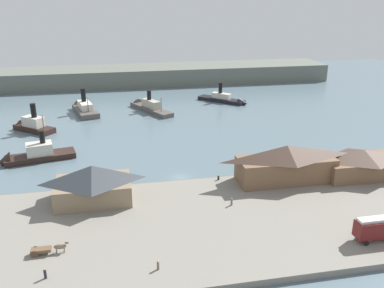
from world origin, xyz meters
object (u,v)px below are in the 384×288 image
object	(u,v)px
pedestrian_by_tram	(158,265)
ferry_mid_harbor	(147,106)
street_tram	(381,227)
horse_cart	(48,249)
pedestrian_walking_west	(45,274)
ferry_moored_west	(84,108)
ferry_approaching_east	(227,100)
ferry_shed_west_terminal	(93,183)
ferry_shed_central_terminal	(286,163)
pedestrian_walking_east	(232,202)
ferry_moored_east	(31,156)
ferry_departing_north	(31,125)
mooring_post_east	(218,178)
ferry_shed_customs_shed	(363,163)

from	to	relation	value
pedestrian_by_tram	ferry_mid_harbor	bearing A→B (deg)	85.75
street_tram	horse_cart	xyz separation A→B (m)	(-54.87, 6.65, -1.59)
pedestrian_walking_west	ferry_moored_west	xyz separation A→B (m)	(0.70, 96.81, -0.44)
street_tram	ferry_approaching_east	world-z (taller)	ferry_approaching_east
ferry_shed_west_terminal	ferry_shed_central_terminal	bearing A→B (deg)	1.87
ferry_approaching_east	horse_cart	bearing A→B (deg)	-120.89
pedestrian_by_tram	pedestrian_walking_east	bearing A→B (deg)	46.05
pedestrian_walking_east	ferry_moored_west	xyz separation A→B (m)	(-32.45, 80.68, -0.42)
ferry_shed_west_terminal	ferry_moored_east	world-z (taller)	ferry_shed_west_terminal
horse_cart	ferry_approaching_east	bearing A→B (deg)	59.11
pedestrian_by_tram	pedestrian_walking_east	distance (m)	23.96
ferry_shed_west_terminal	horse_cart	xyz separation A→B (m)	(-6.75, -17.25, -2.94)
horse_cart	ferry_departing_north	world-z (taller)	ferry_departing_north
horse_cart	pedestrian_by_tram	xyz separation A→B (m)	(16.90, -7.42, -0.22)
street_tram	ferry_shed_west_terminal	bearing A→B (deg)	153.58
ferry_mid_harbor	ferry_moored_east	bearing A→B (deg)	-127.62
ferry_shed_central_terminal	pedestrian_walking_west	distance (m)	54.29
ferry_shed_west_terminal	street_tram	bearing A→B (deg)	-26.42
mooring_post_east	ferry_shed_west_terminal	bearing A→B (deg)	-170.51
ferry_shed_central_terminal	street_tram	world-z (taller)	ferry_shed_central_terminal
pedestrian_by_tram	horse_cart	bearing A→B (deg)	156.30
pedestrian_by_tram	pedestrian_walking_east	world-z (taller)	pedestrian_walking_east
ferry_shed_customs_shed	ferry_approaching_east	world-z (taller)	ferry_approaching_east
pedestrian_walking_east	ferry_mid_harbor	size ratio (longest dim) A/B	0.07
ferry_shed_west_terminal	ferry_shed_central_terminal	world-z (taller)	ferry_shed_central_terminal
horse_cart	mooring_post_east	xyz separation A→B (m)	(33.95, 21.80, -0.47)
ferry_shed_customs_shed	horse_cart	world-z (taller)	ferry_shed_customs_shed
street_tram	ferry_shed_customs_shed	bearing A→B (deg)	63.86
ferry_approaching_east	ferry_departing_north	bearing A→B (deg)	-162.04
pedestrian_walking_west	ferry_approaching_east	bearing A→B (deg)	60.89
ferry_shed_customs_shed	ferry_mid_harbor	size ratio (longest dim) A/B	0.79
horse_cart	pedestrian_walking_east	bearing A→B (deg)	16.35
ferry_moored_west	ferry_mid_harbor	bearing A→B (deg)	-4.45
ferry_shed_west_terminal	ferry_moored_east	bearing A→B (deg)	121.10
ferry_shed_customs_shed	ferry_moored_west	distance (m)	98.12
ferry_moored_east	pedestrian_walking_east	bearing A→B (deg)	-38.84
street_tram	ferry_moored_west	distance (m)	111.09
ferry_shed_west_terminal	ferry_shed_central_terminal	xyz separation A→B (m)	(41.75, 1.36, 0.39)
pedestrian_walking_east	ferry_mid_harbor	xyz separation A→B (m)	(-9.49, 78.90, -0.59)
ferry_approaching_east	ferry_shed_customs_shed	bearing A→B (deg)	-81.95
ferry_approaching_east	pedestrian_walking_west	bearing A→B (deg)	-119.11
pedestrian_walking_east	pedestrian_walking_west	bearing A→B (deg)	-154.06
pedestrian_walking_west	ferry_approaching_east	world-z (taller)	ferry_approaching_east
street_tram	ferry_moored_east	bearing A→B (deg)	141.54
pedestrian_by_tram	pedestrian_walking_west	bearing A→B (deg)	176.10
street_tram	pedestrian_walking_east	xyz separation A→B (m)	(-21.34, 16.49, -1.77)
ferry_shed_west_terminal	ferry_mid_harbor	world-z (taller)	ferry_shed_west_terminal
ferry_moored_east	ferry_shed_west_terminal	bearing A→B (deg)	-58.90
ferry_shed_west_terminal	ferry_departing_north	bearing A→B (deg)	111.24
ferry_mid_harbor	horse_cart	bearing A→B (deg)	-105.16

